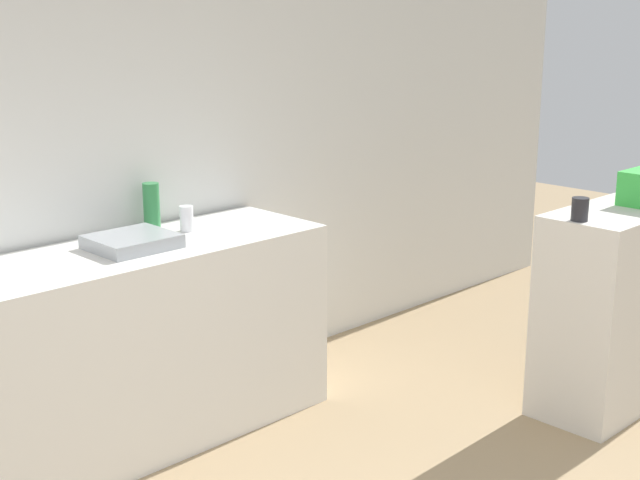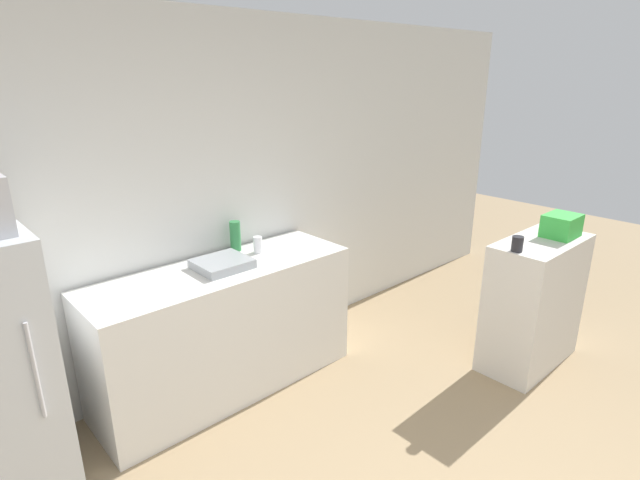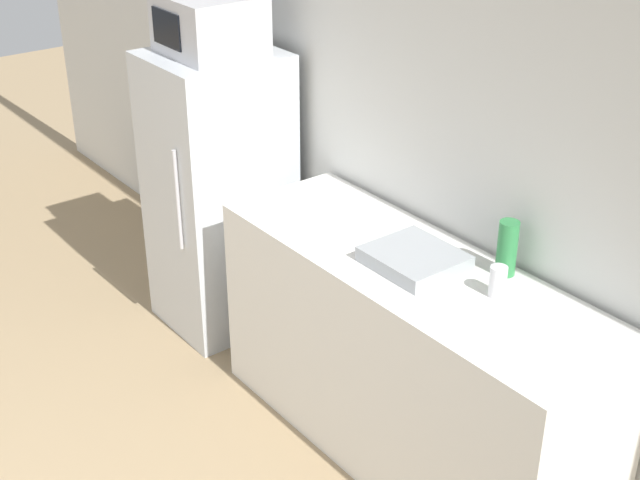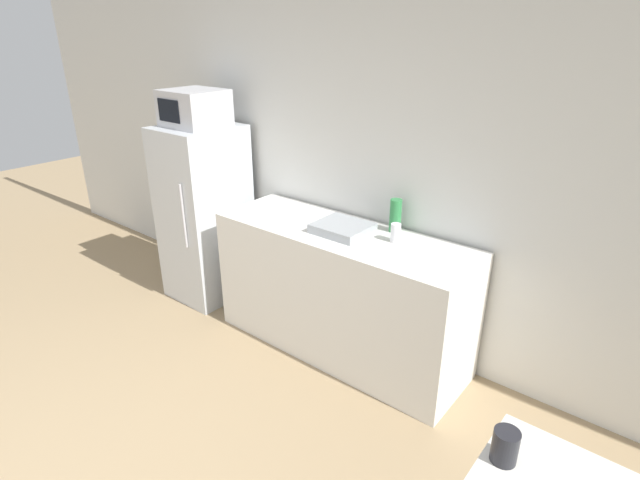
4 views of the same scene
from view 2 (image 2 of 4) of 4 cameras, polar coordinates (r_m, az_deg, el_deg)
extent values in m
cube|color=silver|center=(3.55, -17.42, 3.31)|extent=(8.00, 0.06, 2.60)
cylinder|color=#B7B7BC|center=(2.78, -29.76, -12.90)|extent=(0.02, 0.02, 0.51)
cube|color=silver|center=(3.65, -10.80, -9.94)|extent=(1.85, 0.61, 0.93)
cube|color=#9EA3A8|center=(3.44, -11.12, -2.68)|extent=(0.35, 0.32, 0.06)
cylinder|color=#2D7F42|center=(3.73, -9.65, 0.44)|extent=(0.08, 0.08, 0.22)
cylinder|color=silver|center=(3.68, -7.12, -0.53)|extent=(0.07, 0.07, 0.12)
cube|color=silver|center=(4.19, 23.23, -6.59)|extent=(0.87, 0.43, 1.01)
cube|color=green|center=(4.14, 25.87, 1.50)|extent=(0.27, 0.22, 0.17)
cylinder|color=#232328|center=(3.68, 21.62, -0.42)|extent=(0.08, 0.08, 0.11)
camera|label=1|loc=(0.72, 175.42, -37.24)|focal=50.00mm
camera|label=3|loc=(3.91, 41.63, 20.93)|focal=50.00mm
camera|label=4|loc=(3.46, 44.65, 13.77)|focal=28.00mm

